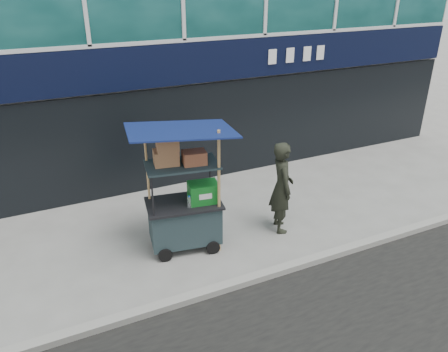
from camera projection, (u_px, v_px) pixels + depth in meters
ground at (268, 268)px, 7.71m from camera, size 80.00×80.00×0.00m
curb at (274, 272)px, 7.52m from camera, size 80.00×0.18×0.12m
vendor_cart at (185, 207)px, 7.98m from camera, size 1.98×1.55×2.43m
vendor_man at (282, 187)px, 8.52m from camera, size 0.62×0.78×1.87m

